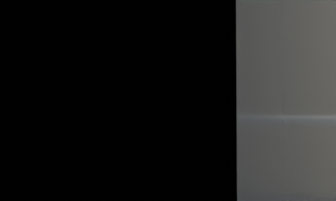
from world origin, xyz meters
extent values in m
cylinder|color=black|center=(-0.03, 0.28, 1.26)|extent=(0.16, 0.16, 0.28)
sphere|color=silver|center=(-0.03, 0.28, 1.42)|extent=(0.16, 0.16, 0.16)
cube|color=black|center=(-0.02, 0.19, 1.32)|extent=(0.09, 0.01, 0.07)
cube|color=white|center=(-0.02, 0.19, 1.20)|extent=(0.10, 0.02, 0.09)
cube|color=#2D478C|center=(0.62, 0.43, 1.29)|extent=(0.47, 0.30, 0.63)
sphere|color=beige|center=(0.62, 0.43, 1.72)|extent=(0.23, 0.23, 0.23)
cylinder|color=#2D478C|center=(0.89, 0.48, 1.30)|extent=(0.09, 0.09, 0.60)
cylinder|color=#2D478C|center=(0.39, 0.26, 1.37)|extent=(0.16, 0.37, 0.57)
cylinder|color=gray|center=(0.00, 2.10, 1.26)|extent=(24.00, 0.06, 0.06)
cylinder|color=gray|center=(0.00, 2.10, 0.75)|extent=(24.00, 0.05, 0.05)
cube|color=#ADA38E|center=(0.00, 3.93, 1.58)|extent=(32.00, 0.50, 3.17)
camera|label=1|loc=(1.60, -2.29, 1.34)|focal=73.55mm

